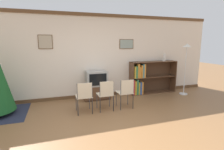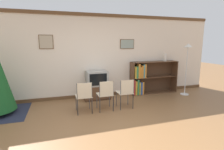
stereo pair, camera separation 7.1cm
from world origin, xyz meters
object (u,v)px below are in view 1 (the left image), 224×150
at_px(folding_chair_right, 126,92).
at_px(folding_chair_center, 106,94).
at_px(television, 96,78).
at_px(bookshelf, 145,78).
at_px(standing_lamp, 186,56).
at_px(tv_console, 97,92).
at_px(folding_chair_left, 84,96).
at_px(vase, 164,57).

bearing_deg(folding_chair_right, folding_chair_center, 180.00).
height_order(television, bookshelf, bookshelf).
bearing_deg(folding_chair_right, standing_lamp, 14.12).
height_order(tv_console, folding_chair_left, folding_chair_left).
bearing_deg(folding_chair_right, vase, 30.20).
xyz_separation_m(folding_chair_left, standing_lamp, (3.60, 0.62, 0.88)).
xyz_separation_m(television, folding_chair_right, (0.56, -1.07, -0.21)).
xyz_separation_m(tv_console, bookshelf, (1.77, 0.08, 0.33)).
bearing_deg(tv_console, standing_lamp, -8.55).
relative_size(television, vase, 2.45).
relative_size(tv_console, standing_lamp, 0.48).
height_order(tv_console, folding_chair_right, folding_chair_right).
relative_size(folding_chair_left, folding_chair_center, 1.00).
height_order(vase, standing_lamp, standing_lamp).
bearing_deg(folding_chair_right, television, 117.73).
bearing_deg(folding_chair_center, television, 90.00).
bearing_deg(bookshelf, vase, -0.99).
relative_size(tv_console, folding_chair_center, 1.03).
distance_m(folding_chair_center, vase, 2.89).
distance_m(folding_chair_center, bookshelf, 2.12).
distance_m(television, folding_chair_center, 1.09).
bearing_deg(vase, folding_chair_center, -155.68).
bearing_deg(standing_lamp, folding_chair_right, -165.88).
height_order(television, standing_lamp, standing_lamp).
height_order(tv_console, bookshelf, bookshelf).
relative_size(folding_chair_left, standing_lamp, 0.46).
xyz_separation_m(folding_chair_left, folding_chair_center, (0.56, 0.00, 0.00)).
bearing_deg(folding_chair_center, folding_chair_left, 180.00).
bearing_deg(standing_lamp, vase, 134.08).
distance_m(vase, standing_lamp, 0.73).
relative_size(folding_chair_right, bookshelf, 0.47).
xyz_separation_m(bookshelf, standing_lamp, (1.26, -0.53, 0.80)).
height_order(bookshelf, vase, vase).
distance_m(tv_console, folding_chair_right, 1.24).
bearing_deg(standing_lamp, bookshelf, 157.04).
distance_m(tv_console, standing_lamp, 3.27).
relative_size(folding_chair_left, bookshelf, 0.47).
height_order(folding_chair_center, folding_chair_right, same).
bearing_deg(bookshelf, folding_chair_right, -136.23).
bearing_deg(vase, folding_chair_left, -159.72).
relative_size(folding_chair_center, folding_chair_right, 1.00).
bearing_deg(folding_chair_left, bookshelf, 26.33).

